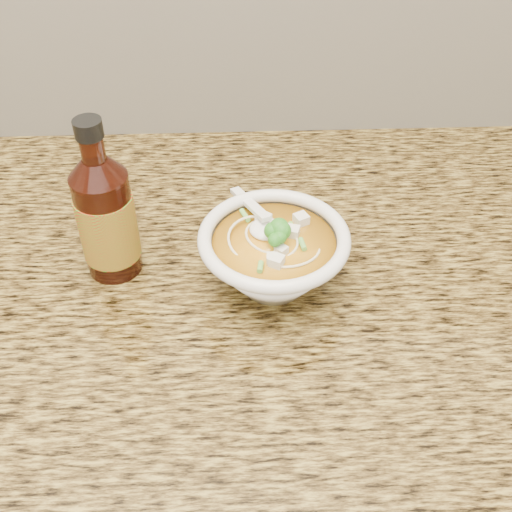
{
  "coord_description": "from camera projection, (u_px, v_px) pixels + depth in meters",
  "views": [
    {
      "loc": [
        0.13,
        1.11,
        1.43
      ],
      "look_at": [
        0.15,
        1.64,
        0.94
      ],
      "focal_mm": 45.0,
      "sensor_mm": 36.0,
      "label": 1
    }
  ],
  "objects": [
    {
      "name": "cabinet",
      "position": [
        170.0,
        468.0,
        1.09
      ],
      "size": [
        4.0,
        0.65,
        0.86
      ],
      "primitive_type": "cube",
      "color": "black",
      "rests_on": "ground"
    },
    {
      "name": "counter_slab",
      "position": [
        136.0,
        280.0,
        0.79
      ],
      "size": [
        4.0,
        0.68,
        0.04
      ],
      "primitive_type": "cube",
      "color": "olive",
      "rests_on": "cabinet"
    },
    {
      "name": "soup_bowl",
      "position": [
        274.0,
        258.0,
        0.73
      ],
      "size": [
        0.17,
        0.19,
        0.09
      ],
      "rotation": [
        0.0,
        0.0,
        0.13
      ],
      "color": "white",
      "rests_on": "counter_slab"
    },
    {
      "name": "hot_sauce_bottle",
      "position": [
        106.0,
        218.0,
        0.72
      ],
      "size": [
        0.09,
        0.09,
        0.2
      ],
      "rotation": [
        0.0,
        0.0,
        0.35
      ],
      "color": "#3D1108",
      "rests_on": "counter_slab"
    }
  ]
}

